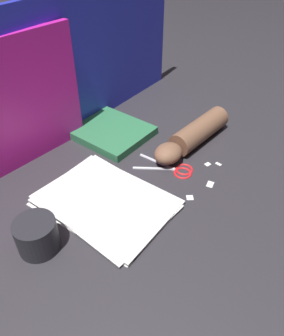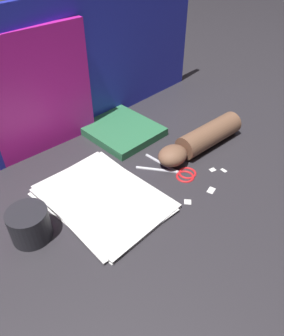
{
  "view_description": "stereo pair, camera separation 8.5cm",
  "coord_description": "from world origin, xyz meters",
  "px_view_note": "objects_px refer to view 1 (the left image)",
  "views": [
    {
      "loc": [
        -0.53,
        -0.4,
        0.6
      ],
      "look_at": [
        -0.0,
        -0.01,
        0.06
      ],
      "focal_mm": 35.0,
      "sensor_mm": 36.0,
      "label": 1
    },
    {
      "loc": [
        -0.48,
        -0.46,
        0.6
      ],
      "look_at": [
        -0.0,
        -0.01,
        0.06
      ],
      "focal_mm": 35.0,
      "sensor_mm": 36.0,
      "label": 2
    }
  ],
  "objects_px": {
    "mug": "(37,235)",
    "scissors": "(174,168)",
    "book_closed": "(112,132)",
    "paper_stack": "(106,202)",
    "hand_forearm": "(193,135)"
  },
  "relations": [
    {
      "from": "scissors",
      "to": "hand_forearm",
      "type": "height_order",
      "value": "hand_forearm"
    },
    {
      "from": "book_closed",
      "to": "hand_forearm",
      "type": "bearing_deg",
      "value": -65.73
    },
    {
      "from": "paper_stack",
      "to": "scissors",
      "type": "bearing_deg",
      "value": -17.01
    },
    {
      "from": "paper_stack",
      "to": "mug",
      "type": "distance_m",
      "value": 0.19
    },
    {
      "from": "paper_stack",
      "to": "hand_forearm",
      "type": "xyz_separation_m",
      "value": [
        0.36,
        -0.05,
        0.03
      ]
    },
    {
      "from": "book_closed",
      "to": "scissors",
      "type": "distance_m",
      "value": 0.26
    },
    {
      "from": "mug",
      "to": "scissors",
      "type": "bearing_deg",
      "value": -13.16
    },
    {
      "from": "book_closed",
      "to": "hand_forearm",
      "type": "relative_size",
      "value": 0.71
    },
    {
      "from": "paper_stack",
      "to": "hand_forearm",
      "type": "relative_size",
      "value": 1.04
    },
    {
      "from": "book_closed",
      "to": "mug",
      "type": "relative_size",
      "value": 2.55
    },
    {
      "from": "book_closed",
      "to": "scissors",
      "type": "bearing_deg",
      "value": -96.59
    },
    {
      "from": "book_closed",
      "to": "hand_forearm",
      "type": "height_order",
      "value": "hand_forearm"
    },
    {
      "from": "paper_stack",
      "to": "scissors",
      "type": "relative_size",
      "value": 1.9
    },
    {
      "from": "scissors",
      "to": "mug",
      "type": "xyz_separation_m",
      "value": [
        -0.41,
        0.1,
        0.03
      ]
    },
    {
      "from": "book_closed",
      "to": "mug",
      "type": "distance_m",
      "value": 0.47
    }
  ]
}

